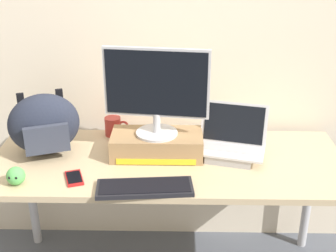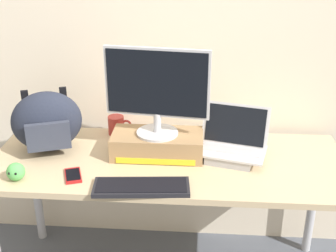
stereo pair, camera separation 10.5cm
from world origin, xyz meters
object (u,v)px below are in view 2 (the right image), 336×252
coffee_mug (117,125)px  cell_phone (73,175)px  desktop_monitor (157,90)px  external_keyboard (141,187)px  toner_box_yellow (158,144)px  messenger_backpack (47,122)px  open_laptop (232,149)px  plush_toy (16,172)px

coffee_mug → cell_phone: bearing=-104.0°
desktop_monitor → external_keyboard: size_ratio=1.17×
toner_box_yellow → cell_phone: bearing=-146.3°
toner_box_yellow → coffee_mug: bearing=137.3°
messenger_backpack → cell_phone: size_ratio=2.66×
open_laptop → external_keyboard: bearing=-127.4°
messenger_backpack → cell_phone: 0.36m
open_laptop → plush_toy: 1.02m
desktop_monitor → external_keyboard: desktop_monitor is taller
messenger_backpack → coffee_mug: 0.39m
toner_box_yellow → messenger_backpack: 0.57m
plush_toy → open_laptop: bearing=16.2°
coffee_mug → plush_toy: coffee_mug is taller
plush_toy → messenger_backpack: bearing=80.3°
messenger_backpack → plush_toy: 0.34m
plush_toy → toner_box_yellow: bearing=25.5°
messenger_backpack → plush_toy: (-0.05, -0.31, -0.11)m
toner_box_yellow → desktop_monitor: 0.28m
cell_phone → plush_toy: (-0.25, -0.05, 0.04)m
open_laptop → external_keyboard: (-0.41, -0.32, -0.04)m
open_laptop → messenger_backpack: size_ratio=0.93×
toner_box_yellow → plush_toy: 0.68m
desktop_monitor → open_laptop: bearing=6.0°
toner_box_yellow → messenger_backpack: messenger_backpack is taller
toner_box_yellow → plush_toy: bearing=-154.5°
toner_box_yellow → plush_toy: toner_box_yellow is taller
toner_box_yellow → desktop_monitor: (-0.00, -0.00, 0.28)m
desktop_monitor → external_keyboard: bearing=-89.8°
desktop_monitor → cell_phone: 0.55m
open_laptop → messenger_backpack: bearing=-167.5°
desktop_monitor → cell_phone: size_ratio=3.35×
open_laptop → plush_toy: open_laptop is taller
messenger_backpack → cell_phone: (0.19, -0.26, -0.15)m
external_keyboard → messenger_backpack: size_ratio=1.08×
messenger_backpack → coffee_mug: size_ratio=3.08×
open_laptop → cell_phone: 0.77m
toner_box_yellow → messenger_backpack: (-0.56, 0.02, 0.10)m
desktop_monitor → external_keyboard: 0.47m
messenger_backpack → coffee_mug: messenger_backpack is taller
toner_box_yellow → open_laptop: bearing=-1.2°
toner_box_yellow → open_laptop: open_laptop is taller
coffee_mug → messenger_backpack: bearing=-146.2°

